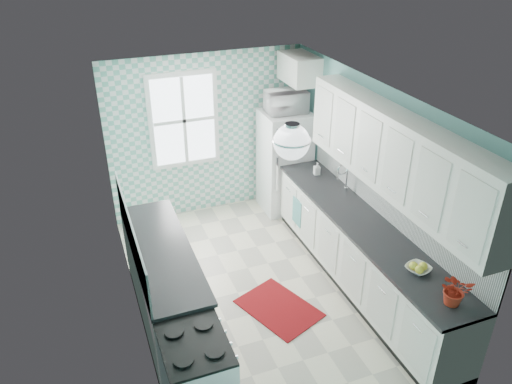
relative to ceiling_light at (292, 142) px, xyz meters
name	(u,v)px	position (x,y,z in m)	size (l,w,h in m)	color
floor	(259,288)	(0.00, 0.80, -2.33)	(3.00, 4.40, 0.02)	beige
ceiling	(260,97)	(0.00, 0.80, 0.19)	(3.00, 4.40, 0.02)	white
wall_back	(207,135)	(0.00, 3.01, -1.07)	(3.00, 0.02, 2.50)	#67AAA5
wall_front	(361,331)	(0.00, -1.41, -1.07)	(3.00, 0.02, 2.50)	#67AAA5
wall_left	(127,228)	(-1.51, 0.80, -1.07)	(0.02, 4.40, 2.50)	#67AAA5
wall_right	(372,181)	(1.51, 0.80, -1.07)	(0.02, 4.40, 2.50)	#67AAA5
accent_wall	(207,136)	(0.00, 2.99, -1.07)	(3.00, 0.01, 2.50)	#68B7A3
window	(184,120)	(-0.35, 2.96, -0.77)	(1.04, 0.05, 1.44)	white
backsplash_right	(388,200)	(1.49, 0.40, -1.13)	(0.02, 3.60, 0.51)	white
backsplash_left	(131,235)	(-1.49, 0.73, -1.13)	(0.02, 2.15, 0.51)	white
upper_cabinets_right	(395,154)	(1.33, 0.20, -0.42)	(0.33, 3.20, 0.90)	white
upper_cabinet_fridge	(298,68)	(1.30, 2.63, -0.07)	(0.40, 0.74, 0.40)	white
ceiling_light	(292,142)	(0.00, 0.00, 0.00)	(0.34, 0.34, 0.35)	silver
base_cabinets_right	(361,256)	(1.20, 0.40, -1.87)	(0.60, 3.60, 0.90)	white
countertop_right	(364,224)	(1.19, 0.40, -1.40)	(0.63, 3.60, 0.04)	black
base_cabinets_left	(164,285)	(-1.20, 0.73, -1.87)	(0.60, 2.15, 0.90)	white
countertop_left	(162,251)	(-1.19, 0.73, -1.40)	(0.63, 2.15, 0.04)	black
fridge	(284,162)	(1.11, 2.58, -1.51)	(0.70, 0.70, 1.62)	white
stove	(197,378)	(-1.20, -0.71, -1.86)	(0.59, 0.74, 0.89)	silver
sink	(333,194)	(1.20, 1.19, -1.39)	(0.52, 0.44, 0.53)	silver
rug	(279,308)	(0.07, 0.34, -2.32)	(0.66, 0.94, 0.02)	maroon
dish_towel	(297,212)	(0.89, 1.61, -1.84)	(0.02, 0.26, 0.40)	#5FB4B0
fruit_bowl	(418,269)	(1.20, -0.61, -1.35)	(0.24, 0.24, 0.06)	white
potted_plant	(456,290)	(1.20, -1.14, -1.22)	(0.29, 0.25, 0.32)	red
soap_bottle	(317,169)	(1.25, 1.77, -1.29)	(0.08, 0.08, 0.18)	#9CB4C4
microwave	(286,102)	(1.11, 2.58, -0.54)	(0.59, 0.40, 0.33)	white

